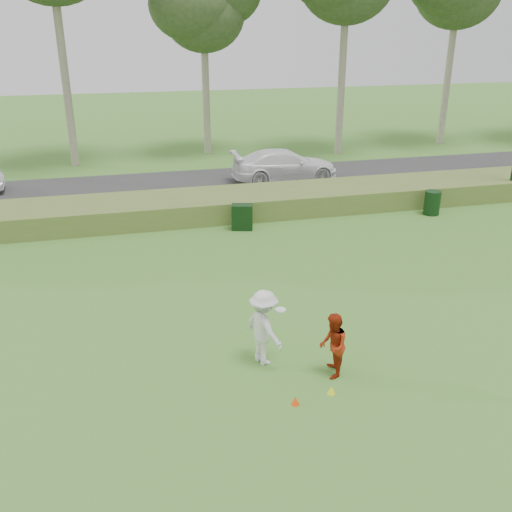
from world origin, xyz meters
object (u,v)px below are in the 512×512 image
object	(u,v)px
player_white	(264,328)
cone_yellow	(331,390)
player_red	(333,346)
utility_cabinet	(242,217)
cone_orange	(295,401)
trash_bin	(432,203)
car_right	(285,165)

from	to	relation	value
player_white	cone_yellow	world-z (taller)	player_white
player_white	cone_yellow	distance (m)	2.16
player_red	utility_cabinet	world-z (taller)	player_red
cone_orange	utility_cabinet	distance (m)	11.43
trash_bin	car_right	size ratio (longest dim) A/B	0.19
player_white	player_red	size ratio (longest dim) A/B	1.21
utility_cabinet	car_right	xyz separation A→B (m)	(3.78, 6.72, 0.34)
player_white	trash_bin	size ratio (longest dim) A/B	1.86
cone_yellow	trash_bin	xyz separation A→B (m)	(8.85, 11.05, 0.42)
utility_cabinet	player_red	bearing A→B (deg)	-75.65
cone_orange	car_right	distance (m)	18.79
player_white	cone_orange	bearing A→B (deg)	164.75
player_white	player_red	xyz separation A→B (m)	(1.41, -0.92, -0.17)
player_red	cone_orange	distance (m)	1.62
player_white	cone_orange	world-z (taller)	player_white
trash_bin	player_red	bearing A→B (deg)	-129.64
car_right	cone_orange	bearing A→B (deg)	164.49
car_right	utility_cabinet	bearing A→B (deg)	151.14
cone_yellow	player_red	bearing A→B (deg)	68.74
player_red	cone_yellow	bearing A→B (deg)	-5.24
cone_orange	trash_bin	bearing A→B (deg)	49.03
player_red	cone_yellow	distance (m)	1.02
player_white	utility_cabinet	world-z (taller)	player_white
trash_bin	player_white	bearing A→B (deg)	-136.63
trash_bin	car_right	bearing A→B (deg)	123.86
player_white	cone_yellow	xyz separation A→B (m)	(1.14, -1.62, -0.86)
player_red	player_white	bearing A→B (deg)	-107.10
trash_bin	cone_orange	bearing A→B (deg)	-130.97
player_red	trash_bin	bearing A→B (deg)	156.38
player_white	cone_orange	size ratio (longest dim) A/B	9.35
player_white	utility_cabinet	size ratio (longest dim) A/B	1.86
cone_yellow	car_right	xyz separation A→B (m)	(4.28, 17.87, 0.76)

